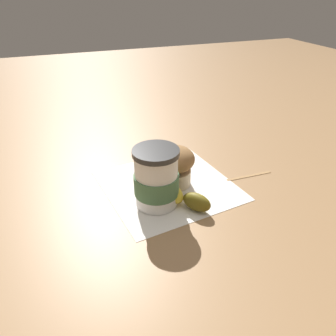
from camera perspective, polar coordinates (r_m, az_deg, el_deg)
name	(u,v)px	position (r m, az deg, el deg)	size (l,w,h in m)	color
ground_plane	(168,185)	(0.70, 0.00, -3.06)	(3.00, 3.00, 0.00)	#936D47
paper_napkin	(168,185)	(0.70, 0.00, -3.01)	(0.26, 0.26, 0.00)	white
coffee_cup	(156,179)	(0.61, -2.05, -1.93)	(0.09, 0.09, 0.12)	white
muffin	(175,164)	(0.68, 1.15, 0.76)	(0.08, 0.08, 0.09)	beige
banana	(166,184)	(0.67, -0.29, -2.85)	(0.22, 0.10, 0.04)	yellow
wooden_stirrer	(249,176)	(0.75, 13.93, -1.33)	(0.11, 0.01, 0.00)	#9E7547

